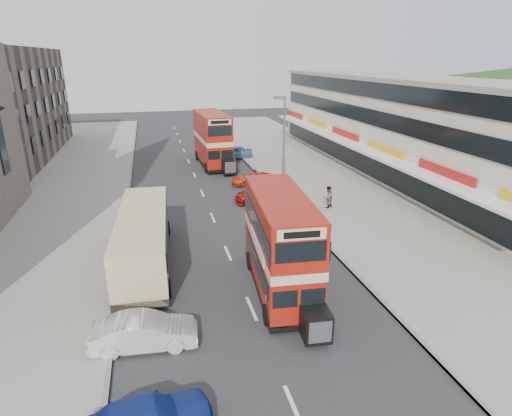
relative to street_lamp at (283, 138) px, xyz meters
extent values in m
plane|color=#28282B|center=(-6.52, -18.00, -4.78)|extent=(160.00, 160.00, 0.00)
cube|color=#28282B|center=(-6.52, 2.00, -4.78)|extent=(12.00, 90.00, 0.01)
cube|color=gray|center=(5.48, 2.00, -4.71)|extent=(12.00, 90.00, 0.15)
cube|color=gray|center=(-18.52, 2.00, -4.71)|extent=(12.00, 90.00, 0.15)
cube|color=gray|center=(-12.62, 2.00, -4.71)|extent=(0.20, 90.00, 0.16)
cube|color=gray|center=(-0.42, 2.00, -4.71)|extent=(0.20, 90.00, 0.16)
cube|color=beige|center=(13.48, 4.00, -0.28)|extent=(8.00, 46.00, 9.00)
cube|color=black|center=(9.43, 4.00, -3.18)|extent=(0.10, 44.00, 2.40)
cube|color=gray|center=(13.48, 4.00, 4.32)|extent=(8.20, 46.20, 0.40)
cube|color=white|center=(8.58, 4.00, -1.78)|extent=(1.80, 44.00, 0.20)
cylinder|color=slate|center=(0.08, 0.00, -0.78)|extent=(0.16, 0.16, 8.00)
cube|color=slate|center=(-0.32, 0.00, 3.22)|extent=(1.00, 0.20, 0.25)
cube|color=black|center=(-4.76, -14.62, -4.46)|extent=(3.03, 7.70, 0.33)
cube|color=maroon|center=(-4.76, -14.62, -3.33)|extent=(3.01, 7.70, 2.07)
cube|color=beige|center=(-4.76, -14.62, -2.15)|extent=(3.06, 7.74, 0.42)
cube|color=maroon|center=(-4.76, -14.62, -1.03)|extent=(3.01, 7.70, 1.97)
cube|color=maroon|center=(-4.76, -14.62, 0.04)|extent=(3.04, 7.72, 0.23)
cube|color=black|center=(-4.57, -18.97, -3.94)|extent=(1.22, 1.22, 1.22)
cube|color=black|center=(-4.09, 11.78, -4.42)|extent=(3.00, 8.55, 0.37)
cube|color=maroon|center=(-4.09, 11.78, -3.15)|extent=(2.98, 8.54, 2.32)
cube|color=beige|center=(-4.09, 11.78, -1.83)|extent=(3.02, 8.59, 0.47)
cube|color=maroon|center=(-4.09, 11.78, -0.56)|extent=(2.98, 8.54, 2.22)
cube|color=maroon|center=(-4.09, 11.78, 0.63)|extent=(3.00, 8.57, 0.26)
cube|color=black|center=(-3.23, 6.96, -3.84)|extent=(1.32, 1.32, 1.37)
cube|color=black|center=(-11.25, -10.05, -4.37)|extent=(3.07, 10.37, 0.41)
cube|color=#CAB982|center=(-11.25, -10.05, -3.20)|extent=(3.05, 10.37, 2.67)
imported|color=silver|center=(-11.28, -17.56, -4.10)|extent=(4.27, 1.80, 1.37)
imported|color=#A01610|center=(-1.86, -1.51, -4.07)|extent=(5.05, 2.29, 1.43)
imported|color=#E14216|center=(-1.71, 3.53, -4.24)|extent=(4.06, 2.07, 1.10)
imported|color=#5584AA|center=(-1.37, 13.95, -4.06)|extent=(4.44, 2.18, 1.46)
imported|color=gray|center=(2.28, -4.34, -3.78)|extent=(0.76, 0.69, 1.71)
imported|color=gray|center=(-1.97, 1.33, -4.31)|extent=(0.81, 1.85, 0.94)
imported|color=black|center=(-1.97, 1.33, -3.61)|extent=(0.64, 0.45, 1.65)
camera|label=1|loc=(-10.39, -32.15, 6.19)|focal=29.29mm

